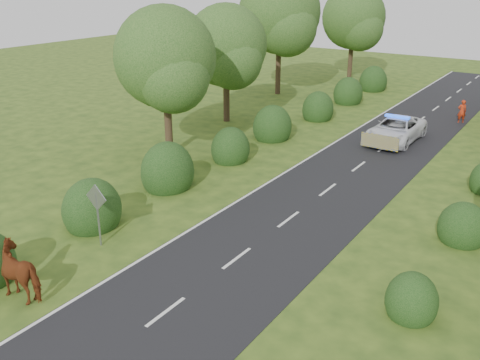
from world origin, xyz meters
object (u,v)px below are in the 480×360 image
Objects in this scene: police_van at (396,130)px; pedestrian_red at (462,111)px; road_sign at (97,206)px; cow at (24,274)px.

police_van is 7.38m from pedestrian_red.
road_sign is 0.45× the size of police_van.
police_van is at bearing 161.33° from cow.
cow is at bearing 48.90° from pedestrian_red.
pedestrian_red is at bearing 74.18° from road_sign.
pedestrian_red is (2.42, 6.97, 0.05)m from police_van.
cow is at bearing -81.67° from road_sign.
road_sign reaches higher than pedestrian_red.
cow is at bearing -99.81° from police_van.
road_sign is 1.55× the size of pedestrian_red.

